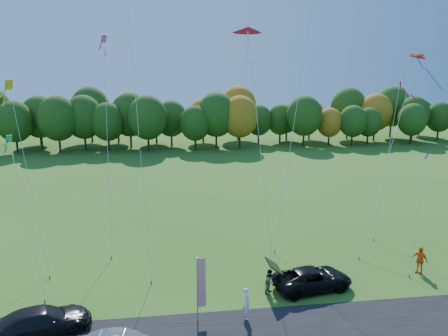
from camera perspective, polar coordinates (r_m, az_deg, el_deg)
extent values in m
plane|color=#2F5F19|center=(27.83, 1.73, -16.98)|extent=(160.00, 160.00, 0.00)
imported|color=black|center=(29.38, 11.49, -13.99)|extent=(5.46, 3.23, 1.42)
imported|color=black|center=(26.38, -22.68, -17.98)|extent=(5.46, 3.61, 1.47)
imported|color=white|center=(25.79, 2.95, -17.20)|extent=(0.46, 0.69, 1.86)
imported|color=gray|center=(28.51, 6.02, -14.50)|extent=(0.94, 0.96, 1.56)
imported|color=orange|center=(33.67, 24.20, -10.90)|extent=(0.96, 1.19, 1.89)
cylinder|color=#999999|center=(24.99, -3.51, -15.61)|extent=(0.06, 0.06, 3.86)
cube|color=red|center=(24.86, -2.97, -14.75)|extent=(0.48, 0.11, 2.90)
cube|color=navy|center=(24.42, -3.00, -12.49)|extent=(0.48, 0.10, 0.75)
cylinder|color=#4C3F33|center=(30.14, -9.48, -14.48)|extent=(0.08, 0.08, 0.20)
cylinder|color=#4C3F33|center=(34.43, 6.62, -10.82)|extent=(0.08, 0.08, 0.20)
cylinder|color=#4C3F33|center=(30.65, 6.52, -13.90)|extent=(0.08, 0.08, 0.20)
cone|color=#E80E3F|center=(37.12, 3.11, 17.60)|extent=(2.38, 1.82, 2.60)
cylinder|color=#4C3F33|center=(34.67, 17.22, -11.16)|extent=(0.08, 0.08, 0.20)
cube|color=red|center=(42.63, 23.95, 13.18)|extent=(2.70, 0.95, 1.06)
cylinder|color=#4C3F33|center=(32.55, -21.80, -13.13)|extent=(0.08, 0.08, 0.20)
cube|color=yellow|center=(37.22, -26.30, 9.73)|extent=(1.26, 1.26, 1.50)
cylinder|color=#4C3F33|center=(29.62, -22.37, -15.83)|extent=(0.08, 0.08, 0.20)
cube|color=#1DAE68|center=(33.71, -26.27, 3.45)|extent=(0.90, 0.90, 1.06)
cylinder|color=#4C3F33|center=(38.52, 18.97, -8.85)|extent=(0.08, 0.08, 0.20)
cube|color=white|center=(42.44, 22.05, 10.54)|extent=(1.22, 1.22, 1.45)
cylinder|color=#4C3F33|center=(34.28, -14.49, -11.26)|extent=(0.08, 0.08, 0.20)
cube|color=#E44CC3|center=(39.83, -15.43, 16.01)|extent=(1.10, 1.10, 1.30)
cylinder|color=#4C3F33|center=(33.07, 23.05, -12.82)|extent=(0.08, 0.08, 0.20)
cube|color=#0B369D|center=(35.13, 25.00, 1.55)|extent=(0.90, 0.90, 1.06)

